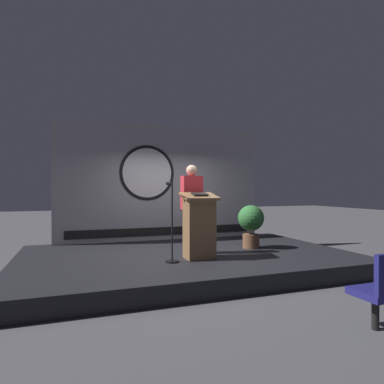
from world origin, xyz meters
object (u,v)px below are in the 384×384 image
(potted_plant, at_px, (251,222))
(audience_chair_right, at_px, (382,288))
(podium, at_px, (199,226))
(microphone_stand, at_px, (171,234))
(speaker_person, at_px, (192,208))

(potted_plant, xyz_separation_m, audience_chair_right, (-0.43, -3.59, -0.37))
(podium, xyz_separation_m, audience_chair_right, (1.01, -2.97, -0.40))
(microphone_stand, xyz_separation_m, potted_plant, (2.00, 0.72, 0.06))
(podium, bearing_deg, audience_chair_right, -71.31)
(audience_chair_right, bearing_deg, podium, 108.69)
(microphone_stand, distance_m, potted_plant, 2.13)
(speaker_person, height_order, audience_chair_right, speaker_person)
(speaker_person, relative_size, audience_chair_right, 1.98)
(podium, height_order, microphone_stand, microphone_stand)
(potted_plant, bearing_deg, microphone_stand, -160.16)
(podium, bearing_deg, potted_plant, 23.19)
(audience_chair_right, bearing_deg, potted_plant, 83.15)
(podium, relative_size, speaker_person, 0.69)
(potted_plant, relative_size, audience_chair_right, 1.05)
(podium, xyz_separation_m, microphone_stand, (-0.57, -0.11, -0.10))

